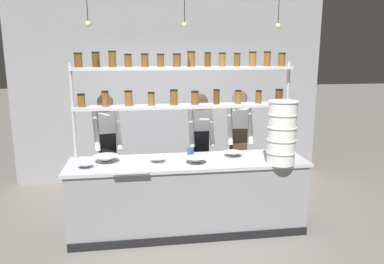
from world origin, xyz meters
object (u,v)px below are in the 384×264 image
(chef_center, at_px, (200,143))
(container_stack, at_px, (282,133))
(prep_bowl_near_left, at_px, (158,160))
(serving_cup_by_board, at_px, (191,152))
(cutting_board, at_px, (131,170))
(prep_bowl_center_back, at_px, (85,166))
(prep_bowl_center_front, at_px, (196,160))
(prep_bowl_near_right, at_px, (233,154))
(serving_cup_front, at_px, (272,154))
(chef_left, at_px, (107,146))
(prep_bowl_far_left, at_px, (106,159))
(spice_shelf_unit, at_px, (184,88))
(chef_right, at_px, (239,141))

(chef_center, height_order, container_stack, container_stack)
(prep_bowl_near_left, relative_size, serving_cup_by_board, 1.78)
(cutting_board, xyz_separation_m, prep_bowl_center_back, (-0.53, 0.19, 0.01))
(prep_bowl_center_front, bearing_deg, prep_bowl_near_right, 23.01)
(prep_bowl_near_left, bearing_deg, cutting_board, -137.06)
(prep_bowl_center_back, relative_size, serving_cup_front, 2.19)
(chef_center, bearing_deg, serving_cup_by_board, -114.90)
(container_stack, relative_size, prep_bowl_near_right, 3.30)
(prep_bowl_near_left, bearing_deg, prep_bowl_near_right, 6.43)
(chef_left, height_order, cutting_board, chef_left)
(prep_bowl_center_back, bearing_deg, serving_cup_by_board, 13.40)
(serving_cup_front, bearing_deg, prep_bowl_center_back, -176.89)
(prep_bowl_near_left, bearing_deg, prep_bowl_far_left, 172.06)
(prep_bowl_center_back, bearing_deg, prep_bowl_near_left, 7.12)
(serving_cup_front, relative_size, serving_cup_by_board, 0.77)
(cutting_board, bearing_deg, prep_bowl_center_back, 160.03)
(prep_bowl_center_back, xyz_separation_m, prep_bowl_far_left, (0.22, 0.19, 0.02))
(spice_shelf_unit, height_order, prep_bowl_near_left, spice_shelf_unit)
(serving_cup_front, bearing_deg, prep_bowl_near_left, -179.22)
(serving_cup_front, bearing_deg, prep_bowl_far_left, 178.15)
(chef_left, height_order, prep_bowl_near_left, chef_left)
(chef_left, distance_m, prep_bowl_near_right, 1.71)
(chef_right, bearing_deg, prep_bowl_center_back, -156.86)
(prep_bowl_center_back, relative_size, prep_bowl_near_right, 0.79)
(prep_bowl_far_left, xyz_separation_m, serving_cup_by_board, (1.06, 0.11, 0.01))
(chef_right, height_order, cutting_board, chef_right)
(prep_bowl_near_right, bearing_deg, chef_right, 67.31)
(chef_right, xyz_separation_m, cutting_board, (-1.51, -0.94, -0.06))
(chef_left, xyz_separation_m, prep_bowl_far_left, (0.02, -0.58, -0.02))
(serving_cup_by_board, bearing_deg, serving_cup_front, -9.97)
(prep_bowl_far_left, relative_size, serving_cup_by_board, 2.75)
(chef_center, height_order, prep_bowl_near_left, chef_center)
(prep_bowl_far_left, relative_size, serving_cup_front, 3.59)
(serving_cup_by_board, bearing_deg, prep_bowl_far_left, -173.96)
(spice_shelf_unit, distance_m, prep_bowl_center_front, 0.95)
(chef_left, xyz_separation_m, prep_bowl_center_front, (1.10, -0.78, -0.02))
(prep_bowl_center_front, xyz_separation_m, prep_bowl_center_back, (-1.30, 0.01, -0.01))
(chef_center, distance_m, cutting_board, 1.42)
(serving_cup_front, bearing_deg, container_stack, -90.58)
(prep_bowl_center_front, height_order, prep_bowl_far_left, prep_bowl_far_left)
(chef_center, xyz_separation_m, serving_cup_front, (0.80, -0.71, 0.00))
(prep_bowl_near_left, relative_size, prep_bowl_near_right, 0.84)
(chef_right, xyz_separation_m, prep_bowl_near_right, (-0.22, -0.53, -0.04))
(prep_bowl_near_right, xyz_separation_m, prep_bowl_far_left, (-1.60, -0.02, 0.01))
(chef_left, bearing_deg, chef_center, -9.45)
(prep_bowl_far_left, bearing_deg, prep_bowl_near_right, 0.80)
(chef_center, height_order, prep_bowl_near_right, chef_center)
(prep_bowl_near_left, distance_m, serving_cup_by_board, 0.48)
(prep_bowl_center_back, distance_m, prep_bowl_near_right, 1.83)
(container_stack, distance_m, prep_bowl_near_left, 1.53)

